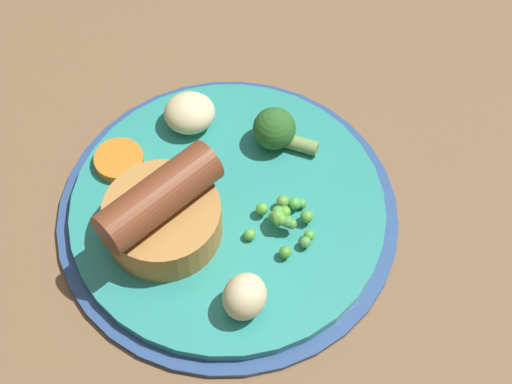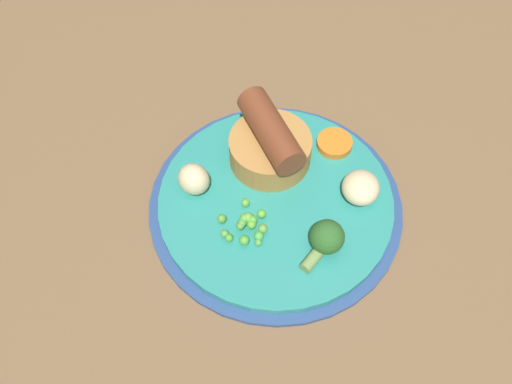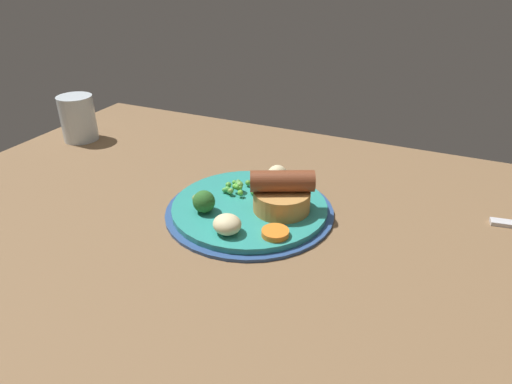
# 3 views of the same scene
# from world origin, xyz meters

# --- Properties ---
(dining_table) EXTENTS (1.10, 0.80, 0.03)m
(dining_table) POSITION_xyz_m (0.00, 0.00, 0.01)
(dining_table) COLOR brown
(dining_table) RESTS_ON ground
(dinner_plate) EXTENTS (0.25, 0.25, 0.01)m
(dinner_plate) POSITION_xyz_m (-0.01, 0.04, 0.04)
(dinner_plate) COLOR #2D4C84
(dinner_plate) RESTS_ON dining_table
(sausage_pudding) EXTENTS (0.10, 0.08, 0.06)m
(sausage_pudding) POSITION_xyz_m (0.04, 0.05, 0.07)
(sausage_pudding) COLOR #BC8442
(sausage_pudding) RESTS_ON dinner_plate
(pea_pile) EXTENTS (0.05, 0.05, 0.02)m
(pea_pile) POSITION_xyz_m (-0.04, 0.07, 0.05)
(pea_pile) COLOR #53B73B
(pea_pile) RESTS_ON dinner_plate
(broccoli_floret_near) EXTENTS (0.05, 0.04, 0.03)m
(broccoli_floret_near) POSITION_xyz_m (-0.06, -0.01, 0.06)
(broccoli_floret_near) COLOR #2D6628
(broccoli_floret_near) RESTS_ON dinner_plate
(potato_chunk_0) EXTENTS (0.05, 0.04, 0.03)m
(potato_chunk_0) POSITION_xyz_m (0.00, -0.04, 0.06)
(potato_chunk_0) COLOR beige
(potato_chunk_0) RESTS_ON dinner_plate
(potato_chunk_2) EXTENTS (0.04, 0.04, 0.03)m
(potato_chunk_2) POSITION_xyz_m (0.01, 0.12, 0.06)
(potato_chunk_2) COLOR beige
(potato_chunk_2) RESTS_ON dinner_plate
(carrot_slice_0) EXTENTS (0.05, 0.05, 0.01)m
(carrot_slice_0) POSITION_xyz_m (0.06, -0.02, 0.05)
(carrot_slice_0) COLOR orange
(carrot_slice_0) RESTS_ON dinner_plate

